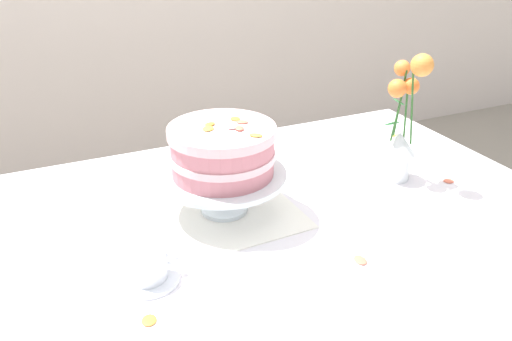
{
  "coord_description": "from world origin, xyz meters",
  "views": [
    {
      "loc": [
        -0.45,
        -0.89,
        1.36
      ],
      "look_at": [
        -0.04,
        0.02,
        0.86
      ],
      "focal_mm": 35.93,
      "sensor_mm": 36.0,
      "label": 1
    }
  ],
  "objects_px": {
    "dining_table": "(278,255)",
    "teacup": "(148,269)",
    "layer_cake": "(222,150)",
    "flower_vase": "(401,130)",
    "cake_stand": "(223,180)"
  },
  "relations": [
    {
      "from": "layer_cake",
      "to": "flower_vase",
      "type": "bearing_deg",
      "value": -3.48
    },
    {
      "from": "dining_table",
      "to": "layer_cake",
      "type": "relative_size",
      "value": 5.85
    },
    {
      "from": "flower_vase",
      "to": "dining_table",
      "type": "bearing_deg",
      "value": -169.64
    },
    {
      "from": "teacup",
      "to": "dining_table",
      "type": "bearing_deg",
      "value": 14.38
    },
    {
      "from": "cake_stand",
      "to": "teacup",
      "type": "height_order",
      "value": "cake_stand"
    },
    {
      "from": "teacup",
      "to": "layer_cake",
      "type": "bearing_deg",
      "value": 38.82
    },
    {
      "from": "dining_table",
      "to": "cake_stand",
      "type": "height_order",
      "value": "cake_stand"
    },
    {
      "from": "dining_table",
      "to": "teacup",
      "type": "distance_m",
      "value": 0.35
    },
    {
      "from": "cake_stand",
      "to": "teacup",
      "type": "relative_size",
      "value": 2.38
    },
    {
      "from": "layer_cake",
      "to": "teacup",
      "type": "xyz_separation_m",
      "value": [
        -0.22,
        -0.18,
        -0.13
      ]
    },
    {
      "from": "flower_vase",
      "to": "teacup",
      "type": "relative_size",
      "value": 2.77
    },
    {
      "from": "layer_cake",
      "to": "teacup",
      "type": "relative_size",
      "value": 1.96
    },
    {
      "from": "cake_stand",
      "to": "dining_table",
      "type": "bearing_deg",
      "value": -45.75
    },
    {
      "from": "cake_stand",
      "to": "flower_vase",
      "type": "distance_m",
      "value": 0.48
    },
    {
      "from": "dining_table",
      "to": "teacup",
      "type": "xyz_separation_m",
      "value": [
        -0.32,
        -0.08,
        0.12
      ]
    }
  ]
}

